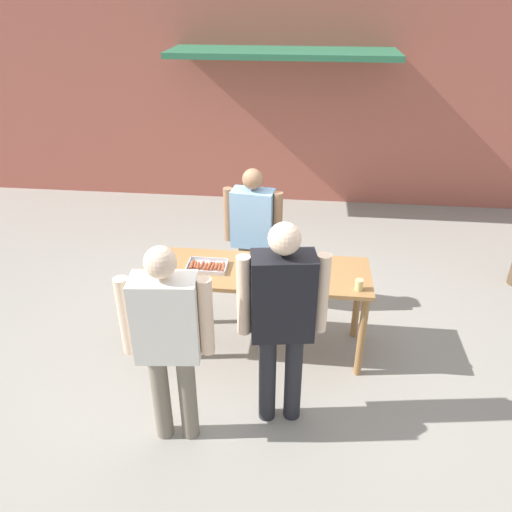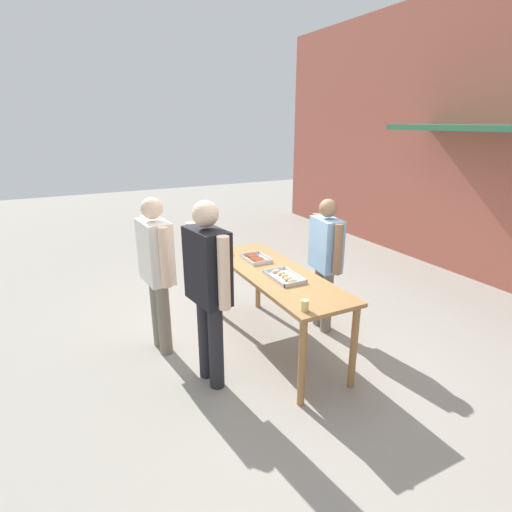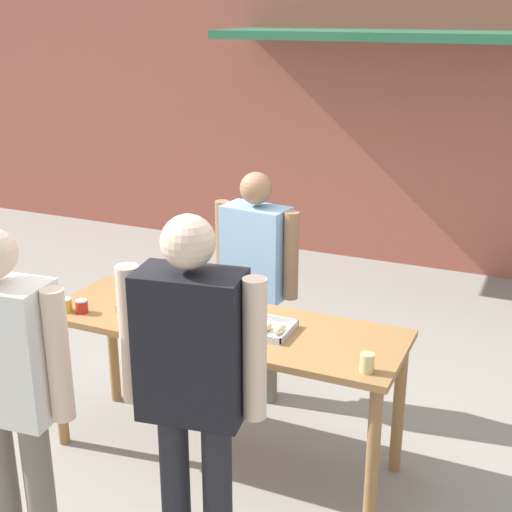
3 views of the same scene
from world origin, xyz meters
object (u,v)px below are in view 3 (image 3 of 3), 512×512
at_px(person_customer_holding_hotdog, 7,377).
at_px(person_customer_with_cup, 192,374).
at_px(condiment_jar_ketchup, 82,306).
at_px(person_server_behind_table, 256,269).
at_px(condiment_jar_mustard, 66,305).
at_px(food_tray_sausages, 153,308).
at_px(beer_cup, 367,363).
at_px(food_tray_buns, 254,326).

xyz_separation_m(person_customer_holding_hotdog, person_customer_with_cup, (0.82, 0.29, 0.05)).
bearing_deg(condiment_jar_ketchup, person_server_behind_table, 53.40).
xyz_separation_m(condiment_jar_mustard, person_server_behind_table, (0.82, 0.98, 0.02)).
xyz_separation_m(food_tray_sausages, person_server_behind_table, (0.35, 0.76, 0.04)).
relative_size(person_server_behind_table, person_customer_with_cup, 0.90).
bearing_deg(condiment_jar_mustard, person_customer_with_cup, -28.00).
bearing_deg(person_customer_with_cup, beer_cup, -142.97).
bearing_deg(condiment_jar_ketchup, condiment_jar_mustard, -168.89).
xyz_separation_m(condiment_jar_ketchup, beer_cup, (1.76, -0.02, 0.01)).
bearing_deg(person_customer_with_cup, person_customer_holding_hotdog, 10.50).
xyz_separation_m(condiment_jar_ketchup, person_customer_holding_hotdog, (0.31, -0.96, 0.08)).
bearing_deg(condiment_jar_ketchup, food_tray_buns, 11.26).
distance_m(beer_cup, person_customer_with_cup, 0.92).
bearing_deg(person_server_behind_table, beer_cup, -36.36).
bearing_deg(condiment_jar_ketchup, beer_cup, -0.67).
xyz_separation_m(condiment_jar_mustard, condiment_jar_ketchup, (0.10, 0.02, 0.00)).
xyz_separation_m(beer_cup, person_customer_with_cup, (-0.63, -0.65, 0.12)).
height_order(person_server_behind_table, person_customer_with_cup, person_customer_with_cup).
relative_size(beer_cup, person_customer_with_cup, 0.06).
height_order(condiment_jar_ketchup, person_server_behind_table, person_server_behind_table).
distance_m(beer_cup, person_customer_holding_hotdog, 1.73).
distance_m(person_server_behind_table, person_customer_with_cup, 1.69).
xyz_separation_m(food_tray_sausages, food_tray_buns, (0.67, -0.00, 0.00)).
distance_m(person_server_behind_table, person_customer_holding_hotdog, 1.97).
relative_size(food_tray_buns, person_customer_with_cup, 0.25).
relative_size(condiment_jar_mustard, person_customer_holding_hotdog, 0.05).
relative_size(beer_cup, person_server_behind_table, 0.06).
relative_size(food_tray_sausages, person_customer_with_cup, 0.20).
bearing_deg(food_tray_buns, food_tray_sausages, 179.99).
bearing_deg(beer_cup, condiment_jar_mustard, 179.98).
height_order(beer_cup, person_customer_holding_hotdog, person_customer_holding_hotdog).
distance_m(food_tray_sausages, person_server_behind_table, 0.83).
xyz_separation_m(person_server_behind_table, person_customer_with_cup, (0.41, -1.64, 0.12)).
bearing_deg(condiment_jar_mustard, food_tray_buns, 11.25).
bearing_deg(person_server_behind_table, food_tray_sausages, -107.66).
xyz_separation_m(condiment_jar_ketchup, person_customer_with_cup, (1.13, -0.67, 0.13)).
distance_m(beer_cup, person_server_behind_table, 1.44).
bearing_deg(person_server_behind_table, person_customer_with_cup, -68.98).
height_order(food_tray_sausages, beer_cup, beer_cup).
height_order(food_tray_buns, person_customer_holding_hotdog, person_customer_holding_hotdog).
xyz_separation_m(food_tray_sausages, person_customer_with_cup, (0.76, -0.88, 0.16)).
bearing_deg(condiment_jar_ketchup, food_tray_sausages, 29.19).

